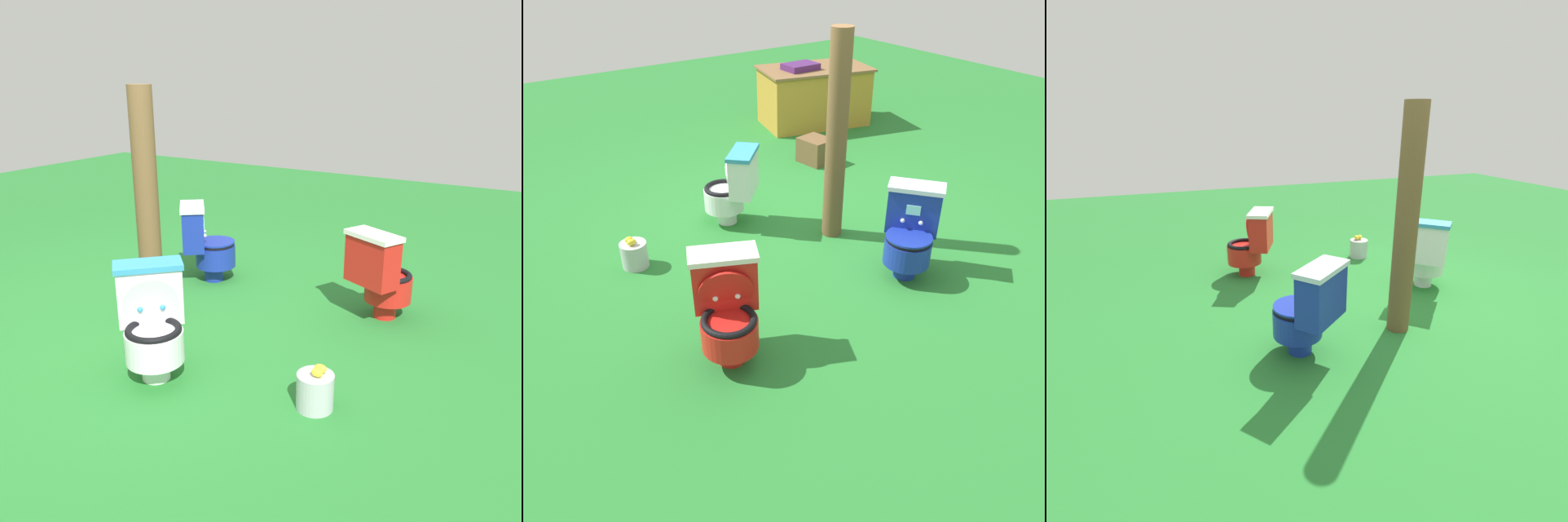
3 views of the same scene
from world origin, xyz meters
TOP-DOWN VIEW (x-y plane):
  - ground at (0.00, 0.00)m, footprint 14.00×14.00m
  - toilet_white at (-0.51, 0.39)m, footprint 0.63×0.63m
  - toilet_blue at (0.21, -1.14)m, footprint 0.64×0.62m
  - toilet_red at (-1.47, -1.16)m, footprint 0.57×0.62m
  - vendor_table at (1.92, 2.29)m, footprint 1.62×1.19m
  - wooden_post at (0.11, -0.31)m, footprint 0.18×0.18m
  - small_crate at (1.05, 1.14)m, footprint 0.35×0.40m
  - lemon_bucket at (-1.58, 0.21)m, footprint 0.22×0.22m

SIDE VIEW (x-z plane):
  - ground at x=0.00m, z-range 0.00..0.00m
  - lemon_bucket at x=-1.58m, z-range -0.02..0.26m
  - small_crate at x=1.05m, z-range 0.00..0.29m
  - toilet_blue at x=0.21m, z-range 0.01..0.73m
  - toilet_white at x=-0.51m, z-range 0.01..0.74m
  - toilet_red at x=-1.47m, z-range 0.01..0.74m
  - vendor_table at x=1.92m, z-range -0.03..0.82m
  - wooden_post at x=0.11m, z-range 0.00..1.78m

